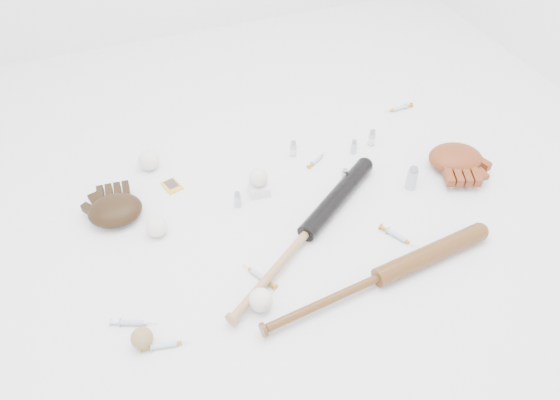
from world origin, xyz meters
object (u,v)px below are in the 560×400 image
object	(u,v)px
glove_dark	(115,210)
pedestal	(259,188)
bat_dark	(307,233)
bat_wood	(379,277)

from	to	relation	value
glove_dark	pedestal	world-z (taller)	glove_dark
pedestal	glove_dark	bearing A→B (deg)	173.75
bat_dark	pedestal	world-z (taller)	bat_dark
bat_dark	pedestal	bearing A→B (deg)	69.76
bat_dark	glove_dark	world-z (taller)	glove_dark
bat_dark	pedestal	xyz separation A→B (m)	(-0.07, 0.28, -0.01)
bat_wood	pedestal	distance (m)	0.58
bat_dark	bat_wood	xyz separation A→B (m)	(0.14, -0.26, -0.00)
bat_dark	glove_dark	size ratio (longest dim) A/B	3.94
bat_dark	glove_dark	bearing A→B (deg)	115.44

